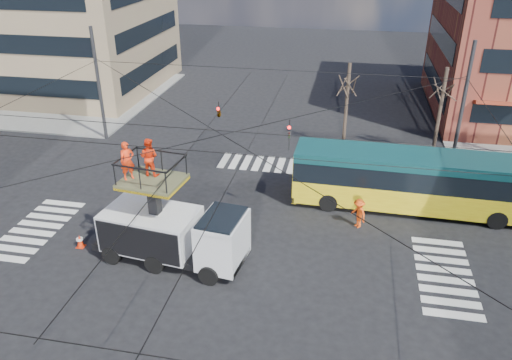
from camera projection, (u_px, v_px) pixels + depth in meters
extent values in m
plane|color=black|center=(226.00, 250.00, 23.82)|extent=(120.00, 120.00, 0.00)
cube|color=slate|center=(60.00, 95.00, 45.79)|extent=(18.00, 18.00, 0.12)
cube|color=black|center=(11.00, 85.00, 40.56)|extent=(15.30, 0.12, 1.50)
cube|color=black|center=(152.00, 67.00, 46.03)|extent=(0.12, 13.60, 1.50)
cube|color=black|center=(2.00, 44.00, 39.06)|extent=(15.30, 0.12, 1.50)
cube|color=black|center=(149.00, 30.00, 44.53)|extent=(0.12, 13.60, 1.50)
cube|color=black|center=(434.00, 80.00, 41.69)|extent=(0.12, 13.60, 1.58)
cube|color=black|center=(441.00, 37.00, 40.11)|extent=(0.12, 13.60, 1.57)
cylinder|color=#2D2D30|center=(462.00, 107.00, 30.48)|extent=(0.24, 0.24, 8.00)
cylinder|color=#2D2D30|center=(99.00, 85.00, 34.59)|extent=(0.24, 0.24, 8.00)
cylinder|color=black|center=(270.00, 70.00, 31.77)|extent=(24.00, 0.03, 0.03)
cylinder|color=black|center=(82.00, 345.00, 10.74)|extent=(24.00, 0.03, 0.03)
cylinder|color=black|center=(222.00, 135.00, 21.16)|extent=(24.02, 24.02, 0.03)
cylinder|color=black|center=(222.00, 135.00, 21.16)|extent=(24.02, 24.02, 0.03)
cylinder|color=black|center=(215.00, 152.00, 20.25)|extent=(24.00, 0.03, 0.03)
cylinder|color=black|center=(229.00, 131.00, 22.35)|extent=(24.00, 0.03, 0.03)
cylinder|color=black|center=(196.00, 141.00, 21.55)|extent=(0.03, 24.00, 0.03)
cylinder|color=black|center=(250.00, 146.00, 21.14)|extent=(0.03, 24.00, 0.03)
imported|color=black|center=(289.00, 131.00, 23.72)|extent=(0.16, 0.20, 1.00)
imported|color=black|center=(219.00, 108.00, 26.05)|extent=(0.26, 1.24, 0.50)
cylinder|color=#382B21|center=(346.00, 108.00, 33.44)|extent=(0.24, 0.24, 6.00)
cylinder|color=#382B21|center=(439.00, 113.00, 32.41)|extent=(0.24, 0.24, 6.00)
cube|color=black|center=(171.00, 248.00, 22.98)|extent=(7.22, 3.06, 0.30)
cube|color=silver|center=(223.00, 240.00, 21.80)|extent=(2.09, 2.61, 2.20)
cube|color=black|center=(222.00, 224.00, 21.44)|extent=(1.88, 2.48, 0.80)
cube|color=silver|center=(152.00, 229.00, 22.82)|extent=(4.48, 3.01, 1.80)
cylinder|color=black|center=(209.00, 275.00, 21.37)|extent=(0.94, 0.46, 0.90)
cylinder|color=black|center=(228.00, 246.00, 23.32)|extent=(0.94, 0.46, 0.90)
cylinder|color=black|center=(155.00, 264.00, 22.10)|extent=(0.94, 0.46, 0.90)
cylinder|color=black|center=(178.00, 236.00, 24.05)|extent=(0.94, 0.46, 0.90)
cylinder|color=black|center=(112.00, 254.00, 22.72)|extent=(0.94, 0.46, 0.90)
cylinder|color=black|center=(138.00, 229.00, 24.67)|extent=(0.94, 0.46, 0.90)
cube|color=black|center=(155.00, 206.00, 22.18)|extent=(0.50, 0.50, 2.56)
cube|color=#4D4F2F|center=(152.00, 180.00, 21.61)|extent=(2.84, 2.41, 0.12)
cube|color=yellow|center=(153.00, 183.00, 21.66)|extent=(2.84, 2.41, 0.12)
imported|color=#FF3510|center=(127.00, 161.00, 21.26)|extent=(0.73, 0.71, 1.70)
imported|color=#FF3510|center=(149.00, 157.00, 21.60)|extent=(0.88, 0.72, 1.71)
cube|color=gold|center=(416.00, 193.00, 26.90)|extent=(13.20, 2.86, 1.30)
cube|color=black|center=(420.00, 174.00, 26.36)|extent=(13.20, 2.81, 1.10)
cube|color=#0E3A3E|center=(422.00, 160.00, 26.00)|extent=(13.20, 2.86, 0.50)
cube|color=gold|center=(298.00, 172.00, 27.83)|extent=(0.30, 2.47, 2.80)
cube|color=black|center=(296.00, 190.00, 28.36)|extent=(0.20, 2.60, 0.30)
cube|color=gold|center=(300.00, 151.00, 27.25)|extent=(0.13, 1.60, 0.35)
cylinder|color=black|center=(328.00, 202.00, 26.94)|extent=(1.01, 0.32, 1.00)
cylinder|color=black|center=(332.00, 183.00, 29.00)|extent=(1.01, 0.32, 1.00)
cylinder|color=black|center=(497.00, 220.00, 25.33)|extent=(1.01, 0.32, 1.00)
cylinder|color=black|center=(488.00, 198.00, 27.39)|extent=(1.01, 0.32, 1.00)
cone|color=red|center=(80.00, 241.00, 23.91)|extent=(0.36, 0.36, 0.67)
imported|color=orange|center=(117.00, 235.00, 23.15)|extent=(0.77, 1.25, 1.99)
imported|color=#FF4C10|center=(359.00, 213.00, 25.33)|extent=(1.09, 1.17, 1.59)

